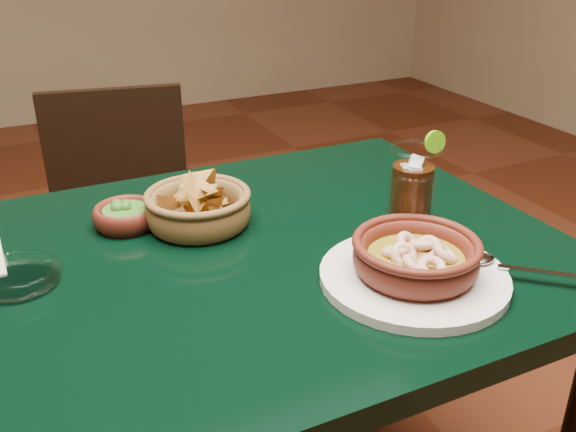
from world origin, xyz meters
name	(u,v)px	position (x,y,z in m)	size (l,w,h in m)	color
dining_table	(208,313)	(0.00, 0.00, 0.65)	(1.20, 0.80, 0.75)	black
dining_chair	(126,238)	(0.01, 0.70, 0.46)	(0.46, 0.46, 0.84)	black
shrimp_plate	(416,262)	(0.27, -0.20, 0.78)	(0.36, 0.29, 0.08)	silver
chip_basket	(198,207)	(0.04, 0.13, 0.78)	(0.22, 0.22, 0.13)	brown
guacamole_ramekin	(126,215)	(-0.08, 0.18, 0.77)	(0.13, 0.13, 0.05)	#4B1910
cola_drink	(411,198)	(0.33, -0.09, 0.83)	(0.17, 0.17, 0.19)	white
glass_ashtray	(17,275)	(-0.27, 0.06, 0.77)	(0.14, 0.14, 0.03)	white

